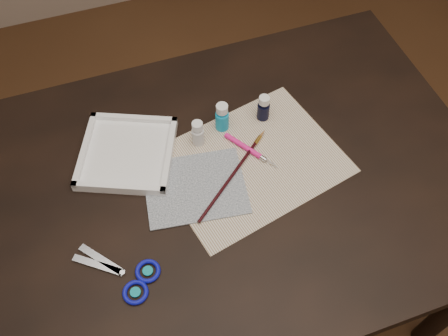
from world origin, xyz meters
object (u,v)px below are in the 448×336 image
object	(u,v)px
paint_bottle_white	(198,133)
paint_bottle_cyan	(222,117)
canvas	(195,187)
paper	(251,162)
palette_tray	(127,153)
scissors	(113,272)
paint_bottle_navy	(264,108)

from	to	relation	value
paint_bottle_white	paint_bottle_cyan	world-z (taller)	paint_bottle_cyan
paint_bottle_cyan	canvas	bearing A→B (deg)	-128.20
paper	palette_tray	world-z (taller)	palette_tray
paper	palette_tray	bearing A→B (deg)	157.08
paper	palette_tray	xyz separation A→B (m)	(-0.29, 0.12, 0.01)
scissors	palette_tray	bearing A→B (deg)	-71.80
paint_bottle_cyan	scissors	distance (m)	0.47
palette_tray	paint_bottle_cyan	bearing A→B (deg)	1.93
canvas	paper	bearing A→B (deg)	9.62
paper	paint_bottle_white	xyz separation A→B (m)	(-0.11, 0.10, 0.04)
canvas	paint_bottle_white	size ratio (longest dim) A/B	3.12
paint_bottle_white	scissors	bearing A→B (deg)	-135.36
paint_bottle_white	paint_bottle_navy	xyz separation A→B (m)	(0.19, 0.02, 0.00)
paper	paint_bottle_navy	bearing A→B (deg)	56.98
paint_bottle_navy	palette_tray	distance (m)	0.37
scissors	palette_tray	size ratio (longest dim) A/B	0.95
canvas	paint_bottle_white	xyz separation A→B (m)	(0.05, 0.13, 0.04)
paint_bottle_white	paint_bottle_navy	distance (m)	0.19
paint_bottle_white	scissors	size ratio (longest dim) A/B	0.36
canvas	scissors	world-z (taller)	scissors
canvas	palette_tray	bearing A→B (deg)	131.99
scissors	palette_tray	xyz separation A→B (m)	(0.10, 0.30, 0.01)
palette_tray	paint_bottle_white	bearing A→B (deg)	-5.60
scissors	canvas	bearing A→B (deg)	-110.26
paint_bottle_navy	canvas	bearing A→B (deg)	-147.19
paint_bottle_white	palette_tray	bearing A→B (deg)	174.40
paint_bottle_white	scissors	xyz separation A→B (m)	(-0.28, -0.28, -0.03)
paint_bottle_navy	palette_tray	size ratio (longest dim) A/B	0.35
scissors	paper	bearing A→B (deg)	-118.51
canvas	paint_bottle_navy	world-z (taller)	paint_bottle_navy
scissors	paint_bottle_navy	bearing A→B (deg)	-110.19
canvas	paint_bottle_white	world-z (taller)	paint_bottle_white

